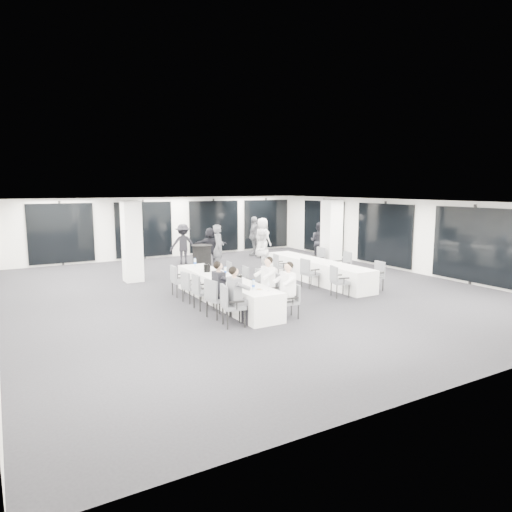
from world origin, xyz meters
The scene contains 42 objects.
room centered at (0.89, 1.11, 1.39)m, with size 14.04×16.04×2.84m.
column_left centered at (-2.80, 3.20, 1.40)m, with size 0.60×0.60×2.80m, color white.
column_right centered at (4.20, 1.00, 1.40)m, with size 0.60×0.60×2.80m, color white.
banquet_table_main centered at (-1.38, -1.15, 0.38)m, with size 0.90×5.00×0.75m, color white.
banquet_table_side centered at (2.73, -0.09, 0.38)m, with size 0.90×5.00×0.75m, color white.
cocktail_table centered at (-0.18, 3.24, 0.56)m, with size 0.80×0.80×1.10m.
chair_main_left_near centered at (-2.21, -3.18, 0.57)m, with size 0.59×0.63×1.00m.
chair_main_left_second centered at (-2.21, -2.36, 0.56)m, with size 0.60×0.63×0.99m.
chair_main_left_mid centered at (-2.21, -1.42, 0.54)m, with size 0.49×0.55×0.95m.
chair_main_left_fourth centered at (-2.21, -0.58, 0.51)m, with size 0.52×0.55×0.89m.
chair_main_left_far centered at (-2.21, 0.32, 0.53)m, with size 0.47×0.53×0.93m.
chair_main_right_near centered at (-0.55, -3.29, 0.49)m, with size 0.47×0.52×0.86m.
chair_main_right_second centered at (-0.54, -2.34, 0.56)m, with size 0.55×0.59×0.97m.
chair_main_right_mid centered at (-0.55, -1.40, 0.53)m, with size 0.54×0.58×0.93m.
chair_main_right_fourth centered at (-0.55, -0.64, 0.51)m, with size 0.50×0.55×0.90m.
chair_main_right_far centered at (-0.55, 0.47, 0.51)m, with size 0.50×0.54×0.89m.
chair_side_left_near centered at (1.90, -2.16, 0.54)m, with size 0.58×0.60×0.94m.
chair_side_left_mid centered at (1.89, -0.69, 0.55)m, with size 0.51×0.56×0.96m.
chair_side_left_far centered at (1.90, 1.08, 0.50)m, with size 0.52×0.55×0.88m.
chair_side_right_near centered at (3.56, -2.07, 0.53)m, with size 0.49×0.54×0.92m.
chair_side_right_mid centered at (3.57, -0.47, 0.60)m, with size 0.61×0.65×1.04m.
chair_side_right_far centered at (3.56, 1.00, 0.58)m, with size 0.56×0.61×1.02m.
seated_guest_a centered at (-2.05, -3.20, 0.81)m, with size 0.50×0.38×1.44m.
seated_guest_b centered at (-2.05, -2.34, 0.81)m, with size 0.50×0.38×1.44m.
seated_guest_c centered at (-0.71, -3.29, 0.81)m, with size 0.50×0.38×1.44m.
seated_guest_d centered at (-0.71, -2.33, 0.81)m, with size 0.50×0.38×1.44m.
standing_guest_a centered at (0.78, 3.79, 1.02)m, with size 0.74×0.60×2.04m, color slate.
standing_guest_b centered at (2.30, 3.03, 0.87)m, with size 0.84×0.51×1.74m, color white.
standing_guest_c centered at (0.04, 5.77, 0.97)m, with size 1.26×0.64×1.95m, color black.
standing_guest_d centered at (3.89, 6.37, 1.06)m, with size 1.25×0.70×2.13m, color slate.
standing_guest_e centered at (3.90, 5.65, 1.04)m, with size 1.01×0.61×2.09m, color white.
standing_guest_f centered at (1.12, 5.36, 0.88)m, with size 1.61×0.62×1.76m, color black.
standing_guest_h centered at (5.70, 3.69, 0.97)m, with size 0.93×0.57×1.93m, color black.
ice_bucket_near centered at (-1.47, -2.15, 0.88)m, with size 0.22×0.22×0.25m, color black.
ice_bucket_far centered at (-1.46, -0.15, 0.87)m, with size 0.20×0.20×0.23m, color black.
water_bottle_a centered at (-1.43, -2.91, 0.87)m, with size 0.08×0.08×0.24m, color silver.
water_bottle_b centered at (-1.22, -0.89, 0.87)m, with size 0.08×0.08×0.24m, color silver.
water_bottle_c centered at (-1.39, 0.97, 0.87)m, with size 0.08×0.08×0.25m, color silver.
plate_a centered at (-1.55, -2.84, 0.76)m, with size 0.22×0.22×0.03m.
plate_b centered at (-1.32, -3.01, 0.76)m, with size 0.21×0.21×0.03m.
plate_c centered at (-1.28, -1.74, 0.76)m, with size 0.20×0.20×0.03m.
wine_glass centered at (-1.19, -3.24, 0.90)m, with size 0.08×0.08×0.20m.
Camera 1 is at (-6.88, -12.53, 3.27)m, focal length 32.00 mm.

